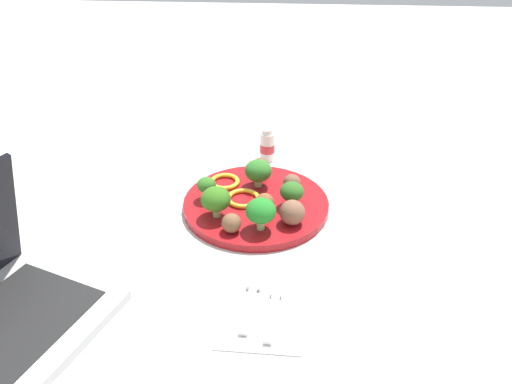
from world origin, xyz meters
The scene contains 18 objects.
ground_plane centered at (0.00, 0.00, 0.00)m, with size 4.00×4.00×0.00m, color beige.
plate centered at (0.00, 0.00, 0.01)m, with size 0.28×0.28×0.02m, color maroon.
broccoli_floret_mid_left centered at (-0.06, 0.07, 0.05)m, with size 0.05×0.05×0.06m.
broccoli_floret_mid_right centered at (0.06, 0.00, 0.05)m, with size 0.05×0.05×0.06m.
broccoli_floret_back_right centered at (-0.09, -0.02, 0.05)m, with size 0.05×0.05×0.06m.
broccoli_floret_far_rim centered at (-0.01, -0.07, 0.05)m, with size 0.04×0.04×0.05m.
broccoli_floret_near_rim centered at (0.00, 0.09, 0.05)m, with size 0.04×0.04×0.05m.
meatball_front_right centered at (-0.07, -0.07, 0.04)m, with size 0.05×0.05×0.05m, color brown.
meatball_mid_right centered at (0.04, -0.07, 0.03)m, with size 0.03×0.03×0.03m, color brown.
meatball_far_rim centered at (0.11, 0.00, 0.03)m, with size 0.04×0.04×0.04m, color brown.
meatball_front_left centered at (-0.10, 0.04, 0.03)m, with size 0.03×0.03×0.03m, color brown.
meatball_back_right centered at (-0.03, -0.02, 0.03)m, with size 0.04×0.04×0.04m, color brown.
pepper_ring_mid_left centered at (0.06, 0.07, 0.02)m, with size 0.06×0.06×0.01m, color yellow.
pepper_ring_near_rim centered at (0.00, 0.02, 0.02)m, with size 0.07×0.07×0.01m, color yellow.
napkin centered at (-0.26, -0.03, 0.00)m, with size 0.17×0.12×0.01m, color white.
fork centered at (-0.26, -0.01, 0.01)m, with size 0.12×0.03×0.01m.
knife centered at (-0.26, -0.05, 0.01)m, with size 0.15×0.03×0.01m.
yogurt_bottle centered at (0.20, -0.01, 0.03)m, with size 0.03×0.03×0.08m.
Camera 1 is at (-0.78, -0.06, 0.52)m, focal length 34.06 mm.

